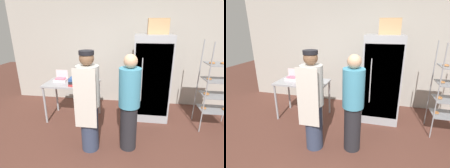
{
  "view_description": "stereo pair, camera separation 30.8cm",
  "coord_description": "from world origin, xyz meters",
  "views": [
    {
      "loc": [
        0.26,
        -2.18,
        2.06
      ],
      "look_at": [
        -0.14,
        0.71,
        1.07
      ],
      "focal_mm": 28.0,
      "sensor_mm": 36.0,
      "label": 1
    },
    {
      "loc": [
        0.57,
        -2.12,
        2.06
      ],
      "look_at": [
        -0.14,
        0.71,
        1.07
      ],
      "focal_mm": 28.0,
      "sensor_mm": 36.0,
      "label": 2
    }
  ],
  "objects": [
    {
      "name": "ground_plane",
      "position": [
        0.0,
        0.0,
        0.0
      ],
      "size": [
        14.0,
        14.0,
        0.0
      ],
      "primitive_type": "plane",
      "color": "brown"
    },
    {
      "name": "refrigerator",
      "position": [
        0.61,
        1.62,
        0.94
      ],
      "size": [
        0.78,
        0.72,
        1.87
      ],
      "color": "#9EA0A5",
      "rests_on": "ground_plane"
    },
    {
      "name": "baking_rack",
      "position": [
        1.91,
        1.33,
        0.89
      ],
      "size": [
        0.66,
        0.52,
        1.79
      ],
      "color": "#93969B",
      "rests_on": "ground_plane"
    },
    {
      "name": "person_baker",
      "position": [
        -0.46,
        0.3,
        0.89
      ],
      "size": [
        0.36,
        0.38,
        1.71
      ],
      "color": "#333D56",
      "rests_on": "ground_plane"
    },
    {
      "name": "donut_box",
      "position": [
        -1.38,
        1.35,
        0.91
      ],
      "size": [
        0.28,
        0.2,
        0.24
      ],
      "color": "silver",
      "rests_on": "prep_counter"
    },
    {
      "name": "prep_counter",
      "position": [
        -1.1,
        1.28,
        0.76
      ],
      "size": [
        1.15,
        0.66,
        0.86
      ],
      "color": "#9EA0A5",
      "rests_on": "ground_plane"
    },
    {
      "name": "binder_stack",
      "position": [
        -0.93,
        1.13,
        0.94
      ],
      "size": [
        0.32,
        0.26,
        0.16
      ],
      "color": "#B72D2D",
      "rests_on": "prep_counter"
    },
    {
      "name": "cardboard_storage_box",
      "position": [
        0.69,
        1.72,
        2.03
      ],
      "size": [
        0.43,
        0.26,
        0.32
      ],
      "color": "tan",
      "rests_on": "refrigerator"
    },
    {
      "name": "blender_pitcher",
      "position": [
        -0.93,
        1.52,
        0.98
      ],
      "size": [
        0.14,
        0.14,
        0.28
      ],
      "color": "#99999E",
      "rests_on": "prep_counter"
    },
    {
      "name": "person_customer",
      "position": [
        0.18,
        0.42,
        0.84
      ],
      "size": [
        0.35,
        0.35,
        1.65
      ],
      "color": "#232328",
      "rests_on": "ground_plane"
    },
    {
      "name": "back_wall",
      "position": [
        0.0,
        2.45,
        1.54
      ],
      "size": [
        6.4,
        0.12,
        3.09
      ],
      "primitive_type": "cube",
      "color": "#ADA89E",
      "rests_on": "ground_plane"
    }
  ]
}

